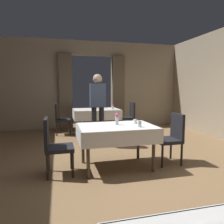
{
  "coord_description": "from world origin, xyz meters",
  "views": [
    {
      "loc": [
        -1.17,
        -3.32,
        1.41
      ],
      "look_at": [
        -0.19,
        0.56,
        0.95
      ],
      "focal_mm": 34.29,
      "sensor_mm": 36.0,
      "label": 1
    }
  ],
  "objects_px": {
    "glass_far_c": "(96,107)",
    "person_waiter_by_doorway": "(98,104)",
    "dining_table_mid": "(116,131)",
    "glass_mid_b": "(135,121)",
    "chair_mid_right": "(171,136)",
    "glass_mid_c": "(140,124)",
    "chair_far_right": "(129,115)",
    "chair_mid_left": "(54,144)",
    "chair_far_left": "(60,117)",
    "flower_vase_mid": "(117,119)",
    "plate_far_b": "(100,110)",
    "dining_table_far": "(96,112)",
    "flower_vase_far": "(113,106)"
  },
  "relations": [
    {
      "from": "dining_table_far",
      "to": "plate_far_b",
      "type": "bearing_deg",
      "value": -73.52
    },
    {
      "from": "chair_far_left",
      "to": "person_waiter_by_doorway",
      "type": "height_order",
      "value": "person_waiter_by_doorway"
    },
    {
      "from": "dining_table_mid",
      "to": "glass_mid_b",
      "type": "relative_size",
      "value": 15.91
    },
    {
      "from": "person_waiter_by_doorway",
      "to": "dining_table_far",
      "type": "bearing_deg",
      "value": 81.41
    },
    {
      "from": "chair_far_right",
      "to": "plate_far_b",
      "type": "distance_m",
      "value": 1.1
    },
    {
      "from": "chair_far_left",
      "to": "glass_mid_c",
      "type": "bearing_deg",
      "value": -68.57
    },
    {
      "from": "chair_mid_right",
      "to": "flower_vase_mid",
      "type": "bearing_deg",
      "value": 174.15
    },
    {
      "from": "chair_far_left",
      "to": "glass_mid_c",
      "type": "xyz_separation_m",
      "value": [
        1.27,
        -3.22,
        0.29
      ]
    },
    {
      "from": "chair_mid_left",
      "to": "glass_mid_b",
      "type": "bearing_deg",
      "value": 6.67
    },
    {
      "from": "chair_mid_left",
      "to": "glass_mid_c",
      "type": "height_order",
      "value": "chair_mid_left"
    },
    {
      "from": "dining_table_far",
      "to": "glass_far_c",
      "type": "relative_size",
      "value": 15.68
    },
    {
      "from": "dining_table_mid",
      "to": "person_waiter_by_doorway",
      "type": "distance_m",
      "value": 1.5
    },
    {
      "from": "dining_table_far",
      "to": "glass_far_c",
      "type": "height_order",
      "value": "glass_far_c"
    },
    {
      "from": "chair_far_left",
      "to": "glass_mid_b",
      "type": "xyz_separation_m",
      "value": [
        1.31,
        -2.9,
        0.28
      ]
    },
    {
      "from": "dining_table_mid",
      "to": "chair_mid_left",
      "type": "xyz_separation_m",
      "value": [
        -1.05,
        -0.08,
        -0.14
      ]
    },
    {
      "from": "chair_far_right",
      "to": "flower_vase_mid",
      "type": "height_order",
      "value": "flower_vase_mid"
    },
    {
      "from": "flower_vase_mid",
      "to": "dining_table_mid",
      "type": "bearing_deg",
      "value": -113.25
    },
    {
      "from": "chair_mid_right",
      "to": "glass_mid_b",
      "type": "height_order",
      "value": "chair_mid_right"
    },
    {
      "from": "chair_far_left",
      "to": "glass_far_c",
      "type": "xyz_separation_m",
      "value": [
        1.12,
        0.1,
        0.28
      ]
    },
    {
      "from": "flower_vase_mid",
      "to": "glass_mid_b",
      "type": "xyz_separation_m",
      "value": [
        0.35,
        0.02,
        -0.07
      ]
    },
    {
      "from": "dining_table_far",
      "to": "glass_far_c",
      "type": "xyz_separation_m",
      "value": [
        0.03,
        0.19,
        0.14
      ]
    },
    {
      "from": "glass_mid_b",
      "to": "glass_far_c",
      "type": "xyz_separation_m",
      "value": [
        -0.19,
        3.0,
        0.0
      ]
    },
    {
      "from": "chair_far_left",
      "to": "person_waiter_by_doorway",
      "type": "relative_size",
      "value": 0.54
    },
    {
      "from": "glass_mid_b",
      "to": "glass_mid_c",
      "type": "height_order",
      "value": "glass_mid_c"
    },
    {
      "from": "dining_table_mid",
      "to": "chair_far_right",
      "type": "height_order",
      "value": "chair_far_right"
    },
    {
      "from": "chair_far_left",
      "to": "plate_far_b",
      "type": "bearing_deg",
      "value": -16.81
    },
    {
      "from": "chair_far_left",
      "to": "flower_vase_mid",
      "type": "xyz_separation_m",
      "value": [
        0.96,
        -2.92,
        0.35
      ]
    },
    {
      "from": "dining_table_mid",
      "to": "glass_far_c",
      "type": "distance_m",
      "value": 3.09
    },
    {
      "from": "flower_vase_far",
      "to": "person_waiter_by_doorway",
      "type": "xyz_separation_m",
      "value": [
        -0.69,
        -1.28,
        0.18
      ]
    },
    {
      "from": "flower_vase_mid",
      "to": "glass_far_c",
      "type": "bearing_deg",
      "value": 86.97
    },
    {
      "from": "chair_mid_right",
      "to": "glass_far_c",
      "type": "distance_m",
      "value": 3.25
    },
    {
      "from": "dining_table_mid",
      "to": "chair_mid_right",
      "type": "distance_m",
      "value": 1.06
    },
    {
      "from": "dining_table_mid",
      "to": "glass_mid_b",
      "type": "distance_m",
      "value": 0.41
    },
    {
      "from": "glass_mid_c",
      "to": "chair_mid_left",
      "type": "bearing_deg",
      "value": 173.59
    },
    {
      "from": "dining_table_mid",
      "to": "person_waiter_by_doorway",
      "type": "height_order",
      "value": "person_waiter_by_doorway"
    },
    {
      "from": "glass_far_c",
      "to": "glass_mid_c",
      "type": "bearing_deg",
      "value": -87.42
    },
    {
      "from": "chair_far_left",
      "to": "chair_far_right",
      "type": "height_order",
      "value": "same"
    },
    {
      "from": "chair_mid_left",
      "to": "chair_far_left",
      "type": "distance_m",
      "value": 3.07
    },
    {
      "from": "flower_vase_far",
      "to": "dining_table_far",
      "type": "bearing_deg",
      "value": 160.65
    },
    {
      "from": "glass_far_c",
      "to": "person_waiter_by_doorway",
      "type": "bearing_deg",
      "value": -98.71
    },
    {
      "from": "chair_mid_left",
      "to": "flower_vase_mid",
      "type": "height_order",
      "value": "flower_vase_mid"
    },
    {
      "from": "chair_far_right",
      "to": "chair_mid_right",
      "type": "bearing_deg",
      "value": -93.59
    },
    {
      "from": "dining_table_mid",
      "to": "dining_table_far",
      "type": "height_order",
      "value": "same"
    },
    {
      "from": "plate_far_b",
      "to": "dining_table_mid",
      "type": "bearing_deg",
      "value": -95.01
    },
    {
      "from": "chair_mid_left",
      "to": "chair_mid_right",
      "type": "bearing_deg",
      "value": 1.11
    },
    {
      "from": "chair_mid_right",
      "to": "chair_far_left",
      "type": "bearing_deg",
      "value": 123.15
    },
    {
      "from": "chair_far_right",
      "to": "chair_mid_left",
      "type": "bearing_deg",
      "value": -126.66
    },
    {
      "from": "chair_mid_right",
      "to": "dining_table_mid",
      "type": "bearing_deg",
      "value": 177.96
    },
    {
      "from": "flower_vase_far",
      "to": "person_waiter_by_doorway",
      "type": "relative_size",
      "value": 0.1
    },
    {
      "from": "chair_mid_right",
      "to": "glass_far_c",
      "type": "xyz_separation_m",
      "value": [
        -0.86,
        3.12,
        0.28
      ]
    }
  ]
}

